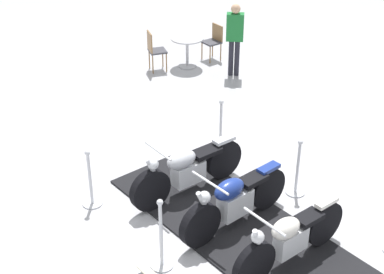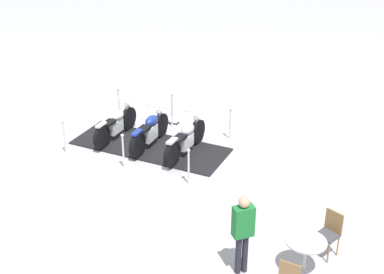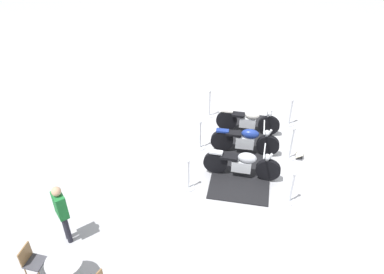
{
  "view_description": "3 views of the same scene",
  "coord_description": "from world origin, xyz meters",
  "px_view_note": "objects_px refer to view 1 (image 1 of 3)",
  "views": [
    {
      "loc": [
        2.3,
        6.82,
        5.72
      ],
      "look_at": [
        0.27,
        -1.68,
        0.69
      ],
      "focal_mm": 54.68,
      "sensor_mm": 36.0,
      "label": 1
    },
    {
      "loc": [
        -7.7,
        -11.48,
        7.16
      ],
      "look_at": [
        0.5,
        -1.3,
        0.66
      ],
      "focal_mm": 50.78,
      "sensor_mm": 36.0,
      "label": 2
    },
    {
      "loc": [
        4.55,
        -8.79,
        7.8
      ],
      "look_at": [
        -0.93,
        -1.49,
        1.08
      ],
      "focal_mm": 37.01,
      "sensor_mm": 36.0,
      "label": 3
    }
  ],
  "objects_px": {
    "motorcycle_chrome": "(187,169)",
    "bystander_person": "(235,34)",
    "motorcycle_cream": "(290,238)",
    "stanchion_left_front": "(221,134)",
    "cafe_table": "(187,45)",
    "motorcycle_navy": "(234,200)",
    "cafe_chair_near_table": "(154,48)",
    "cafe_chair_across_table": "(214,40)",
    "stanchion_left_mid": "(297,176)",
    "stanchion_right_mid": "(161,245)",
    "stanchion_right_front": "(91,187)"
  },
  "relations": [
    {
      "from": "stanchion_right_mid",
      "to": "cafe_chair_near_table",
      "type": "height_order",
      "value": "stanchion_right_mid"
    },
    {
      "from": "motorcycle_navy",
      "to": "cafe_chair_near_table",
      "type": "bearing_deg",
      "value": -116.46
    },
    {
      "from": "stanchion_right_mid",
      "to": "cafe_table",
      "type": "relative_size",
      "value": 1.44
    },
    {
      "from": "bystander_person",
      "to": "cafe_table",
      "type": "bearing_deg",
      "value": -109.89
    },
    {
      "from": "stanchion_right_mid",
      "to": "cafe_chair_across_table",
      "type": "bearing_deg",
      "value": -110.67
    },
    {
      "from": "stanchion_left_front",
      "to": "bystander_person",
      "type": "height_order",
      "value": "bystander_person"
    },
    {
      "from": "motorcycle_cream",
      "to": "stanchion_right_front",
      "type": "distance_m",
      "value": 3.32
    },
    {
      "from": "cafe_table",
      "to": "motorcycle_cream",
      "type": "bearing_deg",
      "value": 88.1
    },
    {
      "from": "motorcycle_chrome",
      "to": "motorcycle_cream",
      "type": "distance_m",
      "value": 2.25
    },
    {
      "from": "motorcycle_cream",
      "to": "stanchion_right_front",
      "type": "relative_size",
      "value": 1.9
    },
    {
      "from": "motorcycle_cream",
      "to": "stanchion_left_front",
      "type": "relative_size",
      "value": 1.91
    },
    {
      "from": "stanchion_right_mid",
      "to": "cafe_table",
      "type": "xyz_separation_m",
      "value": [
        -1.97,
        -6.91,
        0.19
      ]
    },
    {
      "from": "cafe_table",
      "to": "cafe_chair_near_table",
      "type": "xyz_separation_m",
      "value": [
        0.82,
        0.06,
        0.0
      ]
    },
    {
      "from": "motorcycle_chrome",
      "to": "cafe_chair_near_table",
      "type": "bearing_deg",
      "value": -118.77
    },
    {
      "from": "motorcycle_navy",
      "to": "stanchion_right_mid",
      "type": "relative_size",
      "value": 1.7
    },
    {
      "from": "cafe_chair_near_table",
      "to": "stanchion_left_front",
      "type": "bearing_deg",
      "value": -86.5
    },
    {
      "from": "motorcycle_chrome",
      "to": "motorcycle_cream",
      "type": "xyz_separation_m",
      "value": [
        -0.98,
        2.03,
        0.0
      ]
    },
    {
      "from": "stanchion_right_mid",
      "to": "stanchion_left_front",
      "type": "distance_m",
      "value": 3.38
    },
    {
      "from": "motorcycle_navy",
      "to": "motorcycle_cream",
      "type": "height_order",
      "value": "motorcycle_cream"
    },
    {
      "from": "stanchion_left_mid",
      "to": "stanchion_right_front",
      "type": "xyz_separation_m",
      "value": [
        3.35,
        -0.47,
        -0.0
      ]
    },
    {
      "from": "stanchion_right_mid",
      "to": "cafe_chair_near_table",
      "type": "distance_m",
      "value": 6.95
    },
    {
      "from": "stanchion_left_front",
      "to": "cafe_table",
      "type": "height_order",
      "value": "stanchion_left_front"
    },
    {
      "from": "motorcycle_navy",
      "to": "cafe_chair_near_table",
      "type": "xyz_separation_m",
      "value": [
        0.09,
        -6.25,
        0.07
      ]
    },
    {
      "from": "motorcycle_chrome",
      "to": "motorcycle_cream",
      "type": "height_order",
      "value": "motorcycle_chrome"
    },
    {
      "from": "stanchion_left_front",
      "to": "stanchion_right_front",
      "type": "distance_m",
      "value": 2.8
    },
    {
      "from": "stanchion_left_mid",
      "to": "cafe_table",
      "type": "distance_m",
      "value": 5.72
    },
    {
      "from": "stanchion_right_mid",
      "to": "stanchion_left_mid",
      "type": "xyz_separation_m",
      "value": [
        -2.52,
        -1.23,
        -0.05
      ]
    },
    {
      "from": "motorcycle_chrome",
      "to": "cafe_chair_across_table",
      "type": "height_order",
      "value": "motorcycle_chrome"
    },
    {
      "from": "bystander_person",
      "to": "stanchion_left_front",
      "type": "bearing_deg",
      "value": -2.12
    },
    {
      "from": "motorcycle_cream",
      "to": "stanchion_right_mid",
      "type": "height_order",
      "value": "stanchion_right_mid"
    },
    {
      "from": "motorcycle_cream",
      "to": "stanchion_right_mid",
      "type": "relative_size",
      "value": 1.7
    },
    {
      "from": "motorcycle_cream",
      "to": "cafe_chair_near_table",
      "type": "height_order",
      "value": "motorcycle_cream"
    },
    {
      "from": "stanchion_right_front",
      "to": "cafe_chair_across_table",
      "type": "relative_size",
      "value": 1.16
    },
    {
      "from": "motorcycle_cream",
      "to": "cafe_chair_near_table",
      "type": "bearing_deg",
      "value": -110.64
    },
    {
      "from": "motorcycle_chrome",
      "to": "bystander_person",
      "type": "relative_size",
      "value": 1.19
    },
    {
      "from": "cafe_table",
      "to": "motorcycle_chrome",
      "type": "bearing_deg",
      "value": 76.98
    },
    {
      "from": "motorcycle_chrome",
      "to": "motorcycle_navy",
      "type": "height_order",
      "value": "motorcycle_chrome"
    },
    {
      "from": "motorcycle_chrome",
      "to": "cafe_chair_across_table",
      "type": "bearing_deg",
      "value": -133.84
    },
    {
      "from": "motorcycle_navy",
      "to": "cafe_chair_near_table",
      "type": "relative_size",
      "value": 1.98
    },
    {
      "from": "cafe_table",
      "to": "motorcycle_navy",
      "type": "bearing_deg",
      "value": 83.4
    },
    {
      "from": "motorcycle_navy",
      "to": "motorcycle_cream",
      "type": "distance_m",
      "value": 1.12
    },
    {
      "from": "stanchion_right_front",
      "to": "bystander_person",
      "type": "height_order",
      "value": "bystander_person"
    },
    {
      "from": "cafe_chair_across_table",
      "to": "stanchion_left_mid",
      "type": "bearing_deg",
      "value": 65.53
    },
    {
      "from": "motorcycle_cream",
      "to": "motorcycle_chrome",
      "type": "bearing_deg",
      "value": -89.36
    },
    {
      "from": "cafe_table",
      "to": "stanchion_left_front",
      "type": "bearing_deg",
      "value": 85.98
    },
    {
      "from": "stanchion_right_front",
      "to": "cafe_chair_across_table",
      "type": "height_order",
      "value": "stanchion_right_front"
    },
    {
      "from": "motorcycle_chrome",
      "to": "stanchion_left_front",
      "type": "bearing_deg",
      "value": -150.13
    },
    {
      "from": "stanchion_left_mid",
      "to": "cafe_chair_near_table",
      "type": "distance_m",
      "value": 5.79
    },
    {
      "from": "cafe_chair_across_table",
      "to": "motorcycle_cream",
      "type": "bearing_deg",
      "value": 60.04
    },
    {
      "from": "motorcycle_navy",
      "to": "cafe_table",
      "type": "relative_size",
      "value": 2.44
    }
  ]
}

